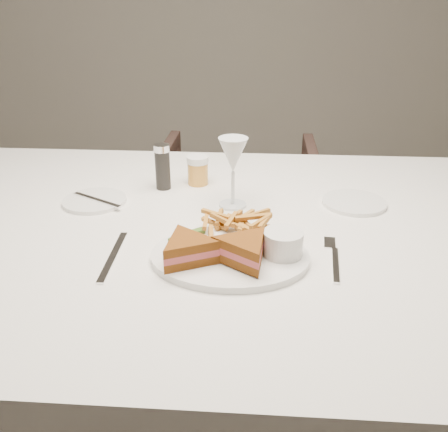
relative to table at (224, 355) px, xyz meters
name	(u,v)px	position (x,y,z in m)	size (l,w,h in m)	color
table	(224,355)	(0.00, 0.00, 0.00)	(1.64, 1.09, 0.75)	white
chair_far	(237,210)	(0.07, 0.97, -0.03)	(0.68, 0.64, 0.70)	#4B352E
table_setting	(226,222)	(0.00, -0.05, 0.41)	(0.82, 0.64, 0.18)	white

